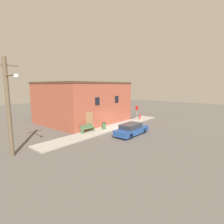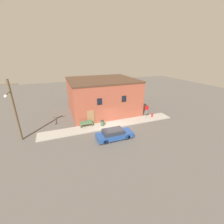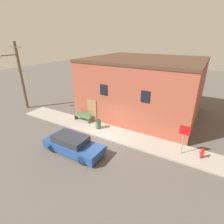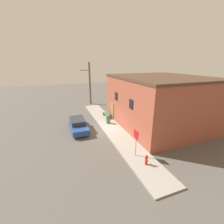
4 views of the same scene
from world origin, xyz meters
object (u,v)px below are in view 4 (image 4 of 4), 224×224
Objects in this scene: bench at (107,114)px; utility_pole at (89,82)px; stop_sign at (136,138)px; trash_bin at (108,120)px; fire_hydrant at (146,160)px; parked_car at (78,125)px.

bench is 0.24× the size of utility_pole.
trash_bin is at bearing 178.50° from stop_sign.
trash_bin is at bearing -179.98° from fire_hydrant.
stop_sign is 9.27m from bench.
parked_car is at bearing -155.38° from fire_hydrant.
bench reaches higher than fire_hydrant.
utility_pole reaches higher than trash_bin.
trash_bin is at bearing 94.99° from parked_car.
bench is 4.86m from parked_car.
parked_car is (0.32, -3.65, 0.09)m from trash_bin.
stop_sign is 1.26× the size of bench.
parked_car reaches higher than trash_bin.
parked_car is at bearing -59.44° from bench.
utility_pole reaches higher than stop_sign.
parked_car is at bearing -19.64° from utility_pole.
parked_car reaches higher than fire_hydrant.
utility_pole is at bearing 179.82° from fire_hydrant.
trash_bin is 10.62m from utility_pole.
fire_hydrant is at bearing 0.02° from trash_bin.
parked_car is (2.47, -4.19, 0.07)m from bench.
bench is (-9.18, 0.72, -1.08)m from stop_sign.
trash_bin is 0.11× the size of utility_pole.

